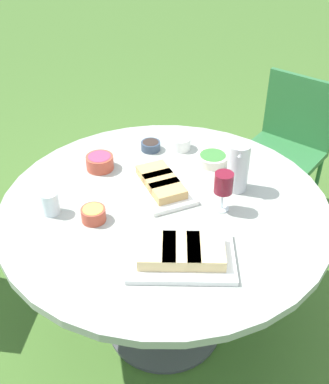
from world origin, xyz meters
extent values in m
plane|color=#446B2B|center=(0.00, 0.00, 0.00)|extent=(40.00, 40.00, 0.00)
cylinder|color=#4C4C51|center=(0.00, 0.00, 0.01)|extent=(0.56, 0.56, 0.02)
cylinder|color=#4C4C51|center=(0.00, 0.00, 0.38)|extent=(0.11, 0.11, 0.72)
cylinder|color=#9EA399|center=(0.00, 0.00, 0.75)|extent=(1.36, 1.36, 0.03)
cube|color=#2D6B38|center=(-0.95, 0.60, 0.45)|extent=(0.59, 0.60, 0.04)
cube|color=#2D6B38|center=(-1.12, 0.70, 0.68)|extent=(0.26, 0.39, 0.42)
cylinder|color=#2D6B38|center=(-0.90, 0.33, 0.22)|extent=(0.03, 0.03, 0.43)
cylinder|color=#2D6B38|center=(-0.69, 0.66, 0.22)|extent=(0.03, 0.03, 0.43)
cylinder|color=#2D6B38|center=(-1.21, 0.53, 0.22)|extent=(0.03, 0.03, 0.43)
cylinder|color=#2D6B38|center=(-1.00, 0.86, 0.22)|extent=(0.03, 0.03, 0.43)
cylinder|color=silver|center=(-0.14, 0.29, 0.88)|extent=(0.09, 0.09, 0.22)
cone|color=silver|center=(-0.10, 0.29, 0.97)|extent=(0.02, 0.02, 0.03)
cylinder|color=silver|center=(0.01, 0.23, 0.78)|extent=(0.06, 0.06, 0.01)
cylinder|color=silver|center=(0.01, 0.23, 0.82)|extent=(0.01, 0.01, 0.08)
cylinder|color=maroon|center=(0.01, 0.23, 0.90)|extent=(0.08, 0.08, 0.08)
cube|color=white|center=(0.32, 0.09, 0.78)|extent=(0.28, 0.40, 0.02)
cube|color=#E0C184|center=(0.32, 0.01, 0.81)|extent=(0.18, 0.15, 0.04)
cube|color=#E0C184|center=(0.32, 0.09, 0.81)|extent=(0.18, 0.15, 0.04)
cube|color=#E0C184|center=(0.31, 0.18, 0.81)|extent=(0.18, 0.15, 0.04)
cube|color=white|center=(-0.10, -0.03, 0.78)|extent=(0.39, 0.34, 0.02)
cube|color=tan|center=(-0.04, 0.01, 0.81)|extent=(0.16, 0.17, 0.04)
cube|color=tan|center=(-0.10, -0.03, 0.81)|extent=(0.16, 0.17, 0.04)
cube|color=tan|center=(-0.16, -0.06, 0.81)|extent=(0.16, 0.17, 0.04)
cylinder|color=#B74733|center=(0.13, -0.27, 0.80)|extent=(0.10, 0.10, 0.05)
cylinder|color=#E0C147|center=(0.13, -0.27, 0.82)|extent=(0.08, 0.08, 0.02)
cylinder|color=beige|center=(-0.33, 0.19, 0.79)|extent=(0.15, 0.15, 0.04)
cylinder|color=#387533|center=(-0.33, 0.19, 0.81)|extent=(0.12, 0.12, 0.02)
cylinder|color=#334256|center=(-0.42, -0.11, 0.79)|extent=(0.09, 0.09, 0.04)
cylinder|color=#2D231E|center=(-0.42, -0.11, 0.81)|extent=(0.08, 0.08, 0.02)
cylinder|color=#B74733|center=(-0.23, -0.32, 0.80)|extent=(0.12, 0.12, 0.06)
cylinder|color=#D6385B|center=(-0.23, -0.32, 0.82)|extent=(0.10, 0.10, 0.03)
cylinder|color=white|center=(-0.45, 0.03, 0.80)|extent=(0.10, 0.10, 0.06)
cylinder|color=silver|center=(-0.45, 0.03, 0.82)|extent=(0.08, 0.08, 0.03)
cylinder|color=silver|center=(0.10, -0.44, 0.82)|extent=(0.07, 0.07, 0.10)
cube|color=maroon|center=(-1.13, -0.47, 0.12)|extent=(0.30, 0.14, 0.24)
torus|color=maroon|center=(-1.13, -0.47, 0.27)|extent=(0.19, 0.01, 0.19)
camera|label=1|loc=(1.56, 0.16, 1.98)|focal=45.00mm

